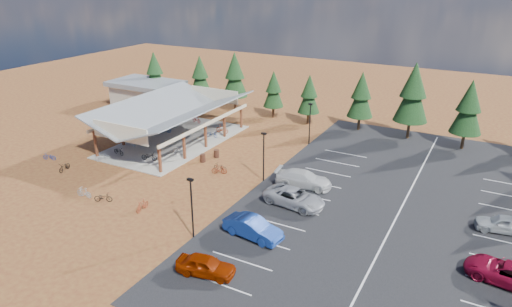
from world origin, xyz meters
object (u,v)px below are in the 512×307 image
object	(u,v)px
bike_pavilion	(173,112)
bike_13	(84,192)
car_0	(206,265)
car_1	(253,228)
bike_2	(165,128)
bike_8	(64,167)
trash_bin_1	(217,154)
bike_10	(49,156)
car_2	(294,197)
outbuilding	(147,93)
bike_15	(219,170)
lamp_post_2	(310,121)
car_6	(507,273)
bike_16	(220,167)
bike_3	(196,119)
bike_11	(142,205)
car_3	(303,179)
bike_12	(103,197)
lamp_post_0	(192,204)
bike_6	(212,134)
lamp_post_1	(264,153)
trash_bin_0	(203,158)
bike_4	(149,156)
bike_7	(222,129)
bike_0	(119,151)
bike_9	(102,157)
bike_1	(130,141)
bike_5	(179,150)
car_8	(503,224)

from	to	relation	value
bike_pavilion	bike_13	xyz separation A→B (m)	(1.96, -16.21, -3.32)
car_0	car_1	bearing A→B (deg)	-16.14
bike_2	bike_8	distance (m)	14.91
trash_bin_1	bike_2	world-z (taller)	bike_2
bike_10	car_2	world-z (taller)	car_2
car_2	outbuilding	bearing A→B (deg)	67.16
bike_2	bike_15	size ratio (longest dim) A/B	1.18
bike_15	car_2	distance (m)	10.09
lamp_post_2	car_6	distance (m)	28.79
outbuilding	bike_16	bearing A→B (deg)	-33.79
bike_3	car_0	world-z (taller)	car_0
bike_11	car_3	distance (m)	15.43
bike_8	bike_12	xyz separation A→B (m)	(8.86, -3.16, -0.03)
lamp_post_0	bike_12	distance (m)	11.15
bike_6	bike_8	world-z (taller)	bike_8
outbuilding	lamp_post_1	bearing A→B (deg)	-28.89
car_1	car_3	bearing A→B (deg)	7.81
trash_bin_0	bike_4	size ratio (longest dim) A/B	0.48
outbuilding	bike_4	bearing A→B (deg)	-48.55
bike_6	car_1	distance (m)	23.99
trash_bin_0	car_3	bearing A→B (deg)	-2.37
bike_7	bike_13	xyz separation A→B (m)	(-1.65, -21.38, -0.15)
bike_0	trash_bin_1	bearing A→B (deg)	-54.06
bike_9	outbuilding	bearing A→B (deg)	-21.54
bike_pavilion	bike_7	distance (m)	7.06
bike_2	bike_9	xyz separation A→B (m)	(0.07, -10.95, -0.12)
lamp_post_1	bike_16	size ratio (longest dim) A/B	3.30
bike_0	car_2	xyz separation A→B (m)	(22.68, -1.51, 0.28)
bike_1	bike_5	xyz separation A→B (m)	(6.79, 0.60, -0.08)
bike_15	car_1	bearing A→B (deg)	-158.69
bike_0	car_6	world-z (taller)	car_6
bike_2	car_3	bearing A→B (deg)	-109.50
bike_9	car_1	xyz separation A→B (m)	(22.33, -5.79, 0.37)
car_1	car_8	bearing A→B (deg)	-51.86
car_0	bike_2	bearing A→B (deg)	33.38
bike_pavilion	trash_bin_1	world-z (taller)	bike_pavilion
bike_7	car_2	world-z (taller)	car_2
bike_11	bike_13	world-z (taller)	bike_11
bike_1	car_0	world-z (taller)	car_0
bike_1	bike_8	size ratio (longest dim) A/B	1.04
lamp_post_2	bike_7	bearing A→B (deg)	-170.88
bike_10	car_3	distance (m)	28.65
bike_0	bike_8	size ratio (longest dim) A/B	0.93
bike_12	car_3	size ratio (longest dim) A/B	0.30
car_8	bike_6	bearing A→B (deg)	-112.75
bike_10	bike_16	world-z (taller)	bike_10
bike_6	bike_10	bearing A→B (deg)	140.71
outbuilding	bike_0	size ratio (longest dim) A/B	6.64
lamp_post_0	bike_10	distance (m)	24.41
bike_15	bike_2	bearing A→B (deg)	36.69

